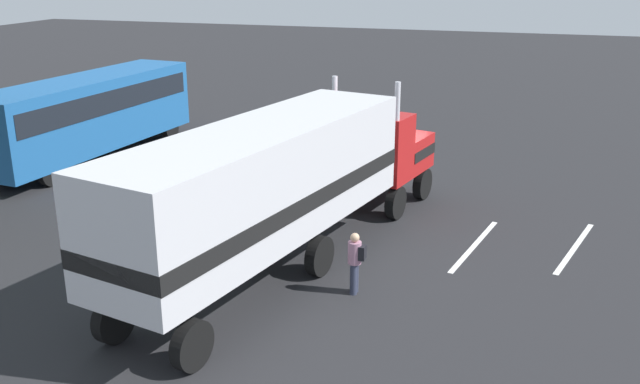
% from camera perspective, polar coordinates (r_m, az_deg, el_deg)
% --- Properties ---
extents(ground_plane, '(120.00, 120.00, 0.00)m').
position_cam_1_polar(ground_plane, '(25.27, 5.34, -0.33)').
color(ground_plane, '#232326').
extents(lane_stripe_near, '(4.35, 1.02, 0.01)m').
position_cam_1_polar(lane_stripe_near, '(21.39, 12.38, -4.25)').
color(lane_stripe_near, silver).
rests_on(lane_stripe_near, ground_plane).
extents(lane_stripe_mid, '(4.30, 1.24, 0.01)m').
position_cam_1_polar(lane_stripe_mid, '(22.07, 19.91, -4.25)').
color(lane_stripe_mid, silver).
rests_on(lane_stripe_mid, ground_plane).
extents(semi_truck, '(14.36, 5.52, 4.50)m').
position_cam_1_polar(semi_truck, '(18.79, -2.80, 1.14)').
color(semi_truck, '#B21919').
rests_on(semi_truck, ground_plane).
extents(person_bystander, '(0.34, 0.45, 1.63)m').
position_cam_1_polar(person_bystander, '(17.74, 2.87, -5.57)').
color(person_bystander, '#2D3347').
rests_on(person_bystander, ground_plane).
extents(parked_bus, '(11.19, 3.53, 3.40)m').
position_cam_1_polar(parked_bus, '(31.02, -18.23, 6.32)').
color(parked_bus, '#1E5999').
rests_on(parked_bus, ground_plane).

